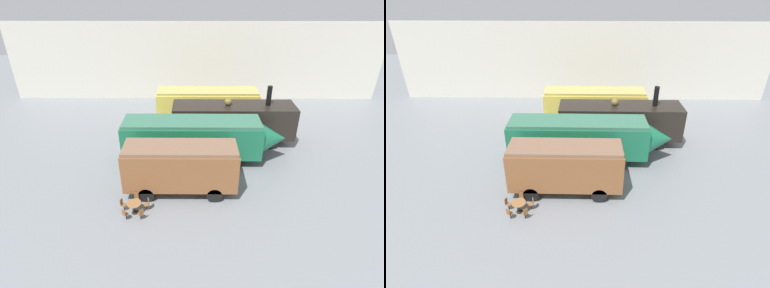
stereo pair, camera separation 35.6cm
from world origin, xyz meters
TOP-DOWN VIEW (x-y plane):
  - ground_plane at (0.00, 0.00)m, footprint 80.00×80.00m
  - backdrop_wall at (0.00, 15.82)m, footprint 44.00×0.15m
  - passenger_coach_vintage at (1.20, 8.75)m, footprint 10.09×2.64m
  - steam_locomotive at (3.31, 4.34)m, footprint 10.55×2.82m
  - streamlined_locomotive at (0.48, 1.18)m, footprint 12.79×2.79m
  - passenger_coach_wooden at (-1.04, -2.95)m, footprint 7.55×2.47m
  - cafe_table_near at (-3.88, -5.20)m, footprint 0.92×0.92m
  - cafe_chair_0 at (-4.35, -5.88)m, footprint 0.40×0.40m
  - cafe_chair_1 at (-3.37, -5.85)m, footprint 0.40×0.40m
  - cafe_chair_2 at (-3.10, -4.92)m, footprint 0.39×0.37m
  - cafe_chair_3 at (-3.91, -4.37)m, footprint 0.36×0.36m
  - cafe_chair_4 at (-4.68, -4.97)m, footprint 0.39×0.37m
  - visitor_person at (0.88, -1.16)m, footprint 0.34×0.34m

SIDE VIEW (x-z plane):
  - ground_plane at x=0.00m, z-range 0.00..0.00m
  - cafe_chair_0 at x=-4.35m, z-range 0.07..0.94m
  - cafe_chair_1 at x=-3.37m, z-range 0.07..0.94m
  - cafe_chair_2 at x=-3.10m, z-range 0.07..0.94m
  - cafe_chair_3 at x=-3.91m, z-range 0.07..0.94m
  - cafe_chair_4 at x=-4.68m, z-range 0.07..0.94m
  - cafe_table_near at x=-3.88m, z-range 0.23..0.99m
  - visitor_person at x=0.88m, z-range 0.06..1.63m
  - passenger_coach_vintage at x=1.20m, z-range 0.34..3.81m
  - passenger_coach_wooden at x=-1.04m, z-range 0.31..3.94m
  - streamlined_locomotive at x=0.48m, z-range 0.34..3.93m
  - steam_locomotive at x=3.31m, z-range -0.45..4.83m
  - backdrop_wall at x=0.00m, z-range 0.00..9.00m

